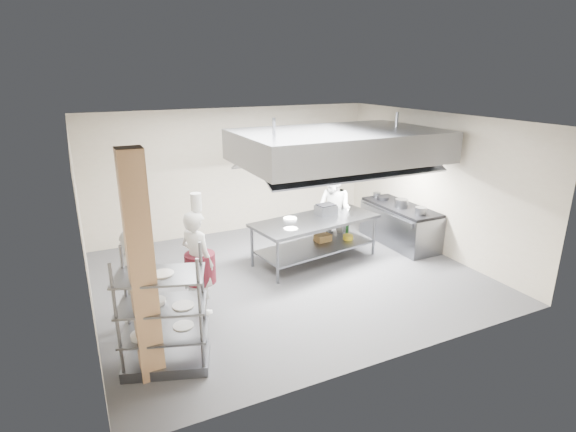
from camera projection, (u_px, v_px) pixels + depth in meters
name	position (u px, v px, depth m)	size (l,w,h in m)	color
floor	(288.00, 276.00, 8.74)	(7.00, 7.00, 0.00)	#37373A
ceiling	(288.00, 120.00, 7.82)	(7.00, 7.00, 0.00)	silver
wall_back	(235.00, 171.00, 10.85)	(7.00, 7.00, 0.00)	#B1A48D
wall_left	(82.00, 230.00, 6.84)	(6.00, 6.00, 0.00)	#B1A48D
wall_right	(434.00, 183.00, 9.73)	(6.00, 6.00, 0.00)	#B1A48D
column	(142.00, 270.00, 5.46)	(0.30, 0.30, 3.00)	#E2AA74
exhaust_hood	(339.00, 146.00, 8.88)	(4.00, 2.50, 0.60)	slate
hood_strip_a	(298.00, 165.00, 8.61)	(1.60, 0.12, 0.04)	white
hood_strip_b	(375.00, 158.00, 9.35)	(1.60, 0.12, 0.04)	white
wall_shelf	(303.00, 166.00, 11.46)	(1.50, 0.28, 0.04)	slate
island	(315.00, 240.00, 9.35)	(2.64, 1.10, 0.91)	gray
island_worktop	(315.00, 221.00, 9.22)	(2.64, 1.10, 0.06)	slate
island_undershelf	(315.00, 247.00, 9.40)	(2.43, 0.99, 0.04)	slate
pass_rack	(163.00, 311.00, 5.83)	(1.11, 0.65, 1.67)	slate
cooking_range	(399.00, 226.00, 10.31)	(0.80, 2.00, 0.84)	slate
range_top	(401.00, 207.00, 10.18)	(0.78, 1.96, 0.06)	black
chef_head	(197.00, 263.00, 7.20)	(0.64, 0.42, 1.76)	silver
chef_line	(334.00, 210.00, 9.98)	(0.84, 0.66, 1.73)	silver
chef_plating	(133.00, 280.00, 6.80)	(0.93, 0.39, 1.59)	white
griddle	(326.00, 210.00, 9.49)	(0.40, 0.31, 0.20)	slate
wicker_basket	(323.00, 238.00, 9.64)	(0.34, 0.23, 0.15)	olive
stockpot	(402.00, 203.00, 10.00)	(0.28, 0.28, 0.19)	gray
plate_stack	(165.00, 331.00, 5.93)	(0.28, 0.28, 0.05)	white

